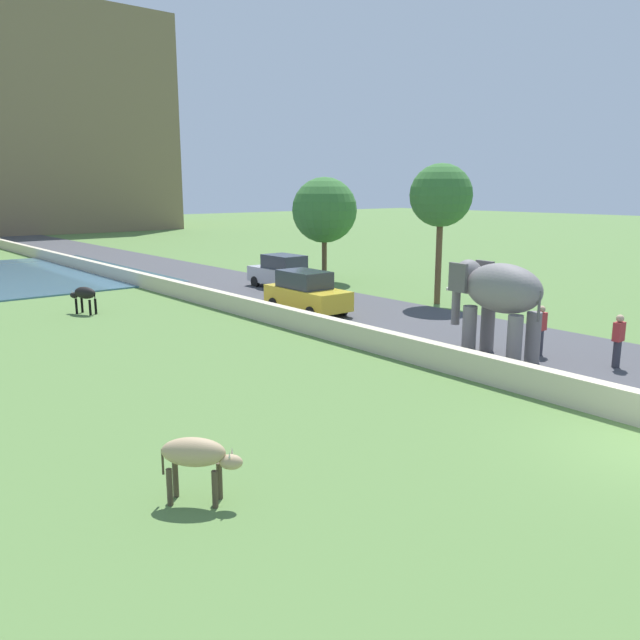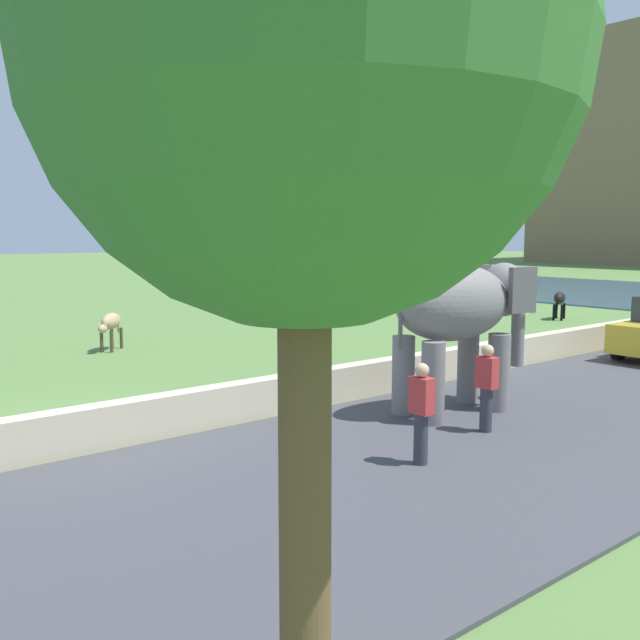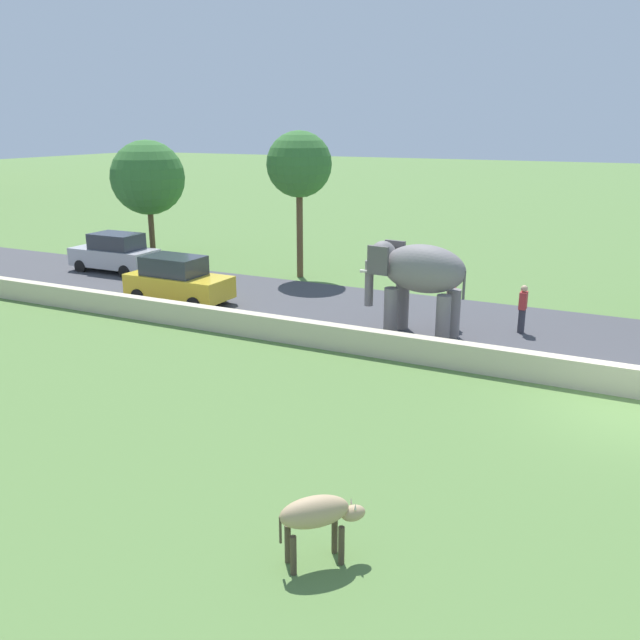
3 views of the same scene
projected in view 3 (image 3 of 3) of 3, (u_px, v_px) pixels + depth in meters
The scene contains 11 objects.
ground_plane at pixel (626, 413), 15.71m from camera, with size 220.00×220.00×0.00m, color #567A3D.
road_surface at pixel (120, 282), 28.43m from camera, with size 7.00×120.00×0.06m, color #424247.
barrier_wall at pixel (88, 300), 24.22m from camera, with size 0.40×110.00×0.76m, color beige.
elephant at pixel (417, 274), 20.78m from camera, with size 1.67×3.53×2.99m.
person_beside_elephant at pixel (451, 304), 21.86m from camera, with size 0.36×0.22×1.63m.
person_trailing at pixel (523, 308), 21.33m from camera, with size 0.36×0.22×1.63m.
car_yellow at pixel (178, 280), 25.00m from camera, with size 1.86×4.03×1.80m.
car_silver at pixel (115, 253), 30.22m from camera, with size 1.80×4.00×1.80m.
cow_tan at pixel (318, 515), 10.16m from camera, with size 1.21×1.22×1.15m.
tree_mid at pixel (299, 165), 28.25m from camera, with size 2.79×2.79×6.27m.
tree_far at pixel (148, 178), 32.69m from camera, with size 3.61×3.61×5.79m.
Camera 3 is at (-16.14, 0.14, 6.57)m, focal length 37.48 mm.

